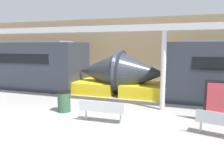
# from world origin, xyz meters

# --- Properties ---
(ground_plane) EXTENTS (60.00, 60.00, 0.00)m
(ground_plane) POSITION_xyz_m (0.00, 0.00, 0.00)
(ground_plane) COLOR #9E9B96
(station_wall) EXTENTS (56.00, 0.20, 5.00)m
(station_wall) POSITION_xyz_m (0.00, 9.92, 2.50)
(station_wall) COLOR #9E8460
(station_wall) RESTS_ON ground_plane
(bench_near) EXTENTS (1.79, 0.49, 0.85)m
(bench_near) POSITION_xyz_m (0.19, 0.76, 0.52)
(bench_near) COLOR #ADB2B7
(bench_near) RESTS_ON ground_plane
(bench_far) EXTENTS (1.49, 0.75, 0.85)m
(bench_far) POSITION_xyz_m (4.26, 0.71, 0.51)
(bench_far) COLOR #ADB2B7
(bench_far) RESTS_ON ground_plane
(trash_bin) EXTENTS (0.59, 0.59, 0.93)m
(trash_bin) POSITION_xyz_m (-1.90, 1.46, 0.47)
(trash_bin) COLOR #2D5138
(trash_bin) RESTS_ON ground_plane
(poster_board) EXTENTS (1.24, 0.07, 1.65)m
(poster_board) POSITION_xyz_m (4.49, 2.14, 0.83)
(poster_board) COLOR black
(poster_board) RESTS_ON ground_plane
(support_column_near) EXTENTS (0.23, 0.23, 3.56)m
(support_column_near) POSITION_xyz_m (2.19, 3.18, 1.78)
(support_column_near) COLOR silver
(support_column_near) RESTS_ON ground_plane
(canopy_beam) EXTENTS (28.00, 0.60, 0.28)m
(canopy_beam) POSITION_xyz_m (2.19, 3.18, 3.70)
(canopy_beam) COLOR #B7B7BC
(canopy_beam) RESTS_ON support_column_near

